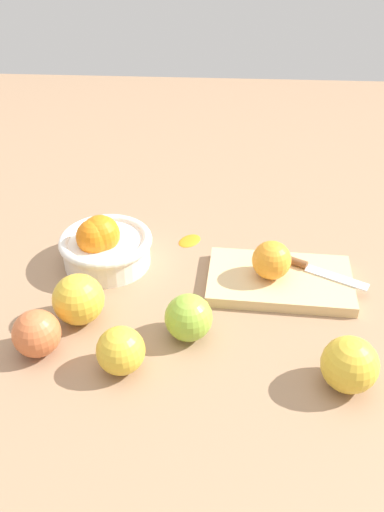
{
  "coord_description": "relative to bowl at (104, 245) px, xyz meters",
  "views": [
    {
      "loc": [
        0.03,
        -0.7,
        0.59
      ],
      "look_at": [
        -0.01,
        0.07,
        0.04
      ],
      "focal_mm": 37.83,
      "sensor_mm": 36.0,
      "label": 1
    }
  ],
  "objects": [
    {
      "name": "bowl",
      "position": [
        0.0,
        0.0,
        0.0
      ],
      "size": [
        0.17,
        0.17,
        0.1
      ],
      "color": "white",
      "rests_on": "ground_plane"
    },
    {
      "name": "apple_front_left_3",
      "position": [
        -0.06,
        -0.23,
        -0.0
      ],
      "size": [
        0.07,
        0.07,
        0.07
      ],
      "primitive_type": "sphere",
      "color": "#CC6638",
      "rests_on": "ground_plane"
    },
    {
      "name": "apple_front_right",
      "position": [
        0.39,
        -0.27,
        -0.0
      ],
      "size": [
        0.08,
        0.08,
        0.08
      ],
      "primitive_type": "sphere",
      "color": "gold",
      "rests_on": "ground_plane"
    },
    {
      "name": "knife",
      "position": [
        0.37,
        -0.03,
        -0.02
      ],
      "size": [
        0.15,
        0.09,
        0.01
      ],
      "color": "silver",
      "rests_on": "cutting_board"
    },
    {
      "name": "orange_on_board",
      "position": [
        0.3,
        -0.05,
        0.01
      ],
      "size": [
        0.07,
        0.07,
        0.07
      ],
      "primitive_type": "sphere",
      "color": "orange",
      "rests_on": "cutting_board"
    },
    {
      "name": "ground_plane",
      "position": [
        0.18,
        -0.09,
        -0.04
      ],
      "size": [
        2.4,
        2.4,
        0.0
      ],
      "primitive_type": "plane",
      "color": "#997556"
    },
    {
      "name": "citrus_peel",
      "position": [
        0.15,
        0.08,
        -0.04
      ],
      "size": [
        0.06,
        0.06,
        0.01
      ],
      "primitive_type": "ellipsoid",
      "rotation": [
        0.0,
        0.0,
        4.09
      ],
      "color": "orange",
      "rests_on": "ground_plane"
    },
    {
      "name": "apple_front_center",
      "position": [
        0.17,
        -0.18,
        -0.0
      ],
      "size": [
        0.07,
        0.07,
        0.07
      ],
      "primitive_type": "sphere",
      "color": "#8EB738",
      "rests_on": "ground_plane"
    },
    {
      "name": "apple_front_left",
      "position": [
        -0.01,
        -0.15,
        0.0
      ],
      "size": [
        0.08,
        0.08,
        0.08
      ],
      "primitive_type": "sphere",
      "color": "gold",
      "rests_on": "ground_plane"
    },
    {
      "name": "cutting_board",
      "position": [
        0.32,
        -0.04,
        -0.03
      ],
      "size": [
        0.26,
        0.16,
        0.02
      ],
      "primitive_type": "cube",
      "rotation": [
        0.0,
        0.0,
        -0.05
      ],
      "color": "#DBB77F",
      "rests_on": "ground_plane"
    },
    {
      "name": "apple_front_left_2",
      "position": [
        0.07,
        -0.25,
        -0.0
      ],
      "size": [
        0.07,
        0.07,
        0.07
      ],
      "primitive_type": "sphere",
      "color": "gold",
      "rests_on": "ground_plane"
    }
  ]
}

